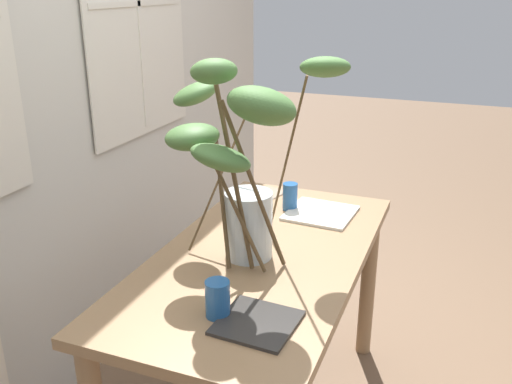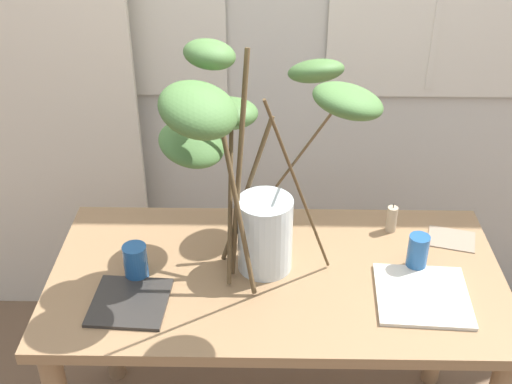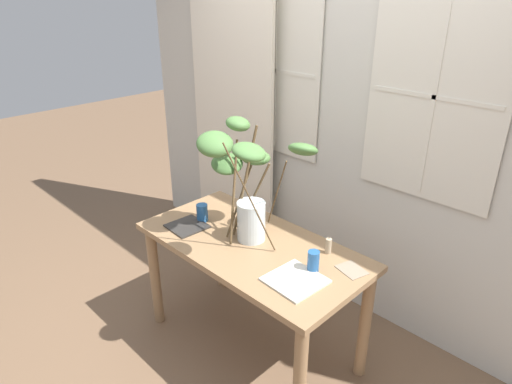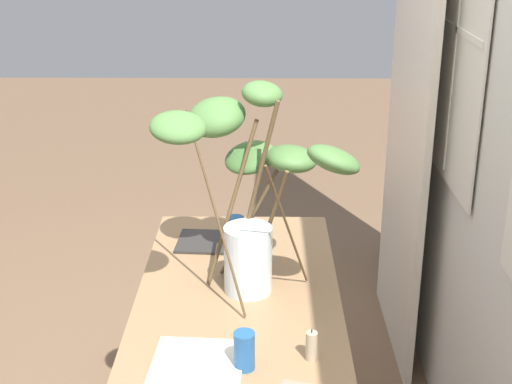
% 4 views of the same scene
% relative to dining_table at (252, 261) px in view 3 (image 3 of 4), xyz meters
% --- Properties ---
extents(ground, '(14.00, 14.00, 0.00)m').
position_rel_dining_table_xyz_m(ground, '(0.00, 0.00, -0.65)').
color(ground, brown).
extents(back_wall_with_windows, '(4.07, 0.14, 2.75)m').
position_rel_dining_table_xyz_m(back_wall_with_windows, '(0.00, 0.89, 0.73)').
color(back_wall_with_windows, beige).
rests_on(back_wall_with_windows, ground).
extents(curtain_sheer_side, '(0.87, 0.03, 2.34)m').
position_rel_dining_table_xyz_m(curtain_sheer_side, '(-0.97, 0.74, 0.52)').
color(curtain_sheer_side, silver).
rests_on(curtain_sheer_side, ground).
extents(dining_table, '(1.38, 0.70, 0.77)m').
position_rel_dining_table_xyz_m(dining_table, '(0.00, 0.00, 0.00)').
color(dining_table, '#93704C').
rests_on(dining_table, ground).
extents(vase_with_branches, '(0.63, 0.71, 0.72)m').
position_rel_dining_table_xyz_m(vase_with_branches, '(-0.08, 0.04, 0.51)').
color(vase_with_branches, silver).
rests_on(vase_with_branches, dining_table).
extents(drinking_glass_blue_left, '(0.07, 0.07, 0.11)m').
position_rel_dining_table_xyz_m(drinking_glass_blue_left, '(-0.42, -0.03, 0.18)').
color(drinking_glass_blue_left, '#235693').
rests_on(drinking_glass_blue_left, dining_table).
extents(drinking_glass_blue_right, '(0.06, 0.06, 0.12)m').
position_rel_dining_table_xyz_m(drinking_glass_blue_right, '(0.43, 0.03, 0.18)').
color(drinking_glass_blue_right, '#235693').
rests_on(drinking_glass_blue_right, dining_table).
extents(plate_square_left, '(0.23, 0.23, 0.01)m').
position_rel_dining_table_xyz_m(plate_square_left, '(-0.42, -0.15, 0.13)').
color(plate_square_left, '#2D2B28').
rests_on(plate_square_left, dining_table).
extents(plate_square_right, '(0.28, 0.28, 0.01)m').
position_rel_dining_table_xyz_m(plate_square_right, '(0.42, -0.10, 0.13)').
color(plate_square_right, silver).
rests_on(plate_square_right, dining_table).
extents(napkin_folded, '(0.17, 0.15, 0.00)m').
position_rel_dining_table_xyz_m(napkin_folded, '(0.57, 0.18, 0.13)').
color(napkin_folded, gray).
rests_on(napkin_folded, dining_table).
extents(pillar_candle, '(0.03, 0.03, 0.10)m').
position_rel_dining_table_xyz_m(pillar_candle, '(0.38, 0.23, 0.17)').
color(pillar_candle, tan).
rests_on(pillar_candle, dining_table).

